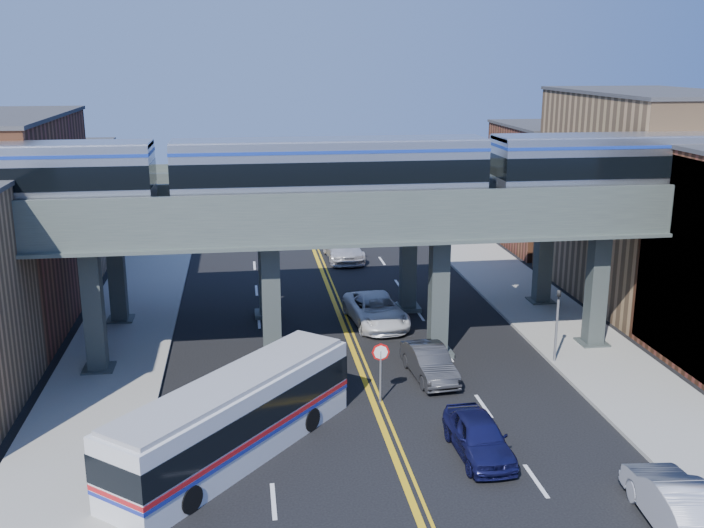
{
  "coord_description": "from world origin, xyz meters",
  "views": [
    {
      "loc": [
        -5.14,
        -26.95,
        14.18
      ],
      "look_at": [
        -0.21,
        7.9,
        4.76
      ],
      "focal_mm": 40.0,
      "sensor_mm": 36.0,
      "label": 1
    }
  ],
  "objects": [
    {
      "name": "sidewalk_west",
      "position": [
        -11.5,
        10.0,
        0.08
      ],
      "size": [
        5.0,
        70.0,
        0.16
      ],
      "primitive_type": "cube",
      "color": "gray",
      "rests_on": "ground"
    },
    {
      "name": "building_east_c",
      "position": [
        18.5,
        29.0,
        4.5
      ],
      "size": [
        8.0,
        10.0,
        9.0
      ],
      "primitive_type": "cube",
      "color": "brown",
      "rests_on": "ground"
    },
    {
      "name": "elevated_viaduct_near",
      "position": [
        0.0,
        8.0,
        6.47
      ],
      "size": [
        52.0,
        3.6,
        7.4
      ],
      "color": "#394241",
      "rests_on": "ground"
    },
    {
      "name": "car_parked_curb",
      "position": [
        7.78,
        -7.13,
        0.8
      ],
      "size": [
        2.12,
        5.01,
        1.61
      ],
      "primitive_type": "imported",
      "rotation": [
        0.0,
        0.0,
        3.05
      ],
      "color": "silver",
      "rests_on": "ground"
    },
    {
      "name": "car_lane_c",
      "position": [
        1.8,
        12.8,
        0.79
      ],
      "size": [
        3.19,
        5.92,
        1.58
      ],
      "primitive_type": "imported",
      "rotation": [
        0.0,
        0.0,
        0.1
      ],
      "color": "white",
      "rests_on": "ground"
    },
    {
      "name": "transit_bus",
      "position": [
        -5.72,
        -0.8,
        1.48
      ],
      "size": [
        9.12,
        10.13,
        2.88
      ],
      "rotation": [
        0.0,
        0.0,
        0.87
      ],
      "color": "silver",
      "rests_on": "ground"
    },
    {
      "name": "ground",
      "position": [
        0.0,
        0.0,
        0.0
      ],
      "size": [
        120.0,
        120.0,
        0.0
      ],
      "primitive_type": "plane",
      "color": "black",
      "rests_on": "ground"
    },
    {
      "name": "transit_train",
      "position": [
        -1.19,
        8.0,
        9.12
      ],
      "size": [
        43.66,
        2.73,
        3.18
      ],
      "color": "black",
      "rests_on": "elevated_viaduct_near"
    },
    {
      "name": "building_west_c",
      "position": [
        -18.5,
        29.0,
        4.0
      ],
      "size": [
        8.0,
        10.0,
        8.0
      ],
      "primitive_type": "cube",
      "color": "#906C4A",
      "rests_on": "ground"
    },
    {
      "name": "car_lane_b",
      "position": [
        2.95,
        5.24,
        0.73
      ],
      "size": [
        1.9,
        4.53,
        1.46
      ],
      "primitive_type": "imported",
      "rotation": [
        0.0,
        0.0,
        0.08
      ],
      "color": "#2A2A2D",
      "rests_on": "ground"
    },
    {
      "name": "sidewalk_east",
      "position": [
        11.5,
        10.0,
        0.08
      ],
      "size": [
        5.0,
        70.0,
        0.16
      ],
      "primitive_type": "cube",
      "color": "gray",
      "rests_on": "ground"
    },
    {
      "name": "traffic_signal",
      "position": [
        9.2,
        6.0,
        2.3
      ],
      "size": [
        0.15,
        0.18,
        4.1
      ],
      "color": "slate",
      "rests_on": "ground"
    },
    {
      "name": "building_east_b",
      "position": [
        18.5,
        16.0,
        6.0
      ],
      "size": [
        8.0,
        14.0,
        12.0
      ],
      "primitive_type": "cube",
      "color": "#906C4A",
      "rests_on": "ground"
    },
    {
      "name": "elevated_viaduct_far",
      "position": [
        0.0,
        15.0,
        6.47
      ],
      "size": [
        52.0,
        3.6,
        7.4
      ],
      "color": "#394241",
      "rests_on": "ground"
    },
    {
      "name": "car_lane_a",
      "position": [
        3.06,
        -1.95,
        0.75
      ],
      "size": [
        1.9,
        4.47,
        1.51
      ],
      "primitive_type": "imported",
      "rotation": [
        0.0,
        0.0,
        0.03
      ],
      "color": "#10123E",
      "rests_on": "ground"
    },
    {
      "name": "stop_sign",
      "position": [
        0.3,
        3.0,
        1.76
      ],
      "size": [
        0.76,
        0.09,
        2.63
      ],
      "color": "slate",
      "rests_on": "ground"
    },
    {
      "name": "car_lane_d",
      "position": [
        1.83,
        27.0,
        0.86
      ],
      "size": [
        2.63,
        6.03,
        1.73
      ],
      "primitive_type": "imported",
      "rotation": [
        0.0,
        0.0,
        0.04
      ],
      "color": "#B7B6BB",
      "rests_on": "ground"
    },
    {
      "name": "mural_panel",
      "position": [
        14.55,
        4.0,
        4.75
      ],
      "size": [
        0.1,
        9.5,
        9.5
      ],
      "primitive_type": "cube",
      "color": "teal",
      "rests_on": "ground"
    }
  ]
}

